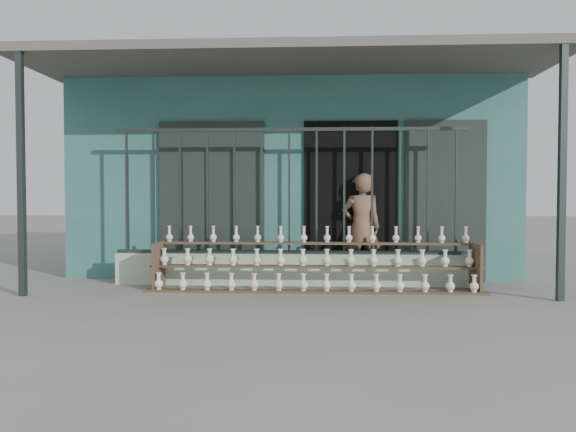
{
  "coord_description": "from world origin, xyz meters",
  "views": [
    {
      "loc": [
        0.4,
        -6.68,
        1.27
      ],
      "look_at": [
        0.0,
        1.0,
        1.0
      ],
      "focal_mm": 35.0,
      "sensor_mm": 36.0,
      "label": 1
    }
  ],
  "objects": [
    {
      "name": "security_fence",
      "position": [
        -0.0,
        1.3,
        1.35
      ],
      "size": [
        5.0,
        0.04,
        1.8
      ],
      "color": "#283330",
      "rests_on": "parapet_wall"
    },
    {
      "name": "shelf_rack",
      "position": [
        0.37,
        0.88,
        0.36
      ],
      "size": [
        4.5,
        0.68,
        0.85
      ],
      "color": "brown",
      "rests_on": "ground"
    },
    {
      "name": "elderly_woman",
      "position": [
        1.06,
        1.66,
        0.81
      ],
      "size": [
        0.64,
        0.47,
        1.61
      ],
      "primitive_type": "imported",
      "rotation": [
        0.0,
        0.0,
        3.3
      ],
      "color": "brown",
      "rests_on": "ground"
    },
    {
      "name": "workshop_building",
      "position": [
        0.0,
        4.23,
        1.62
      ],
      "size": [
        7.4,
        6.6,
        3.21
      ],
      "color": "#316960",
      "rests_on": "ground"
    },
    {
      "name": "parapet_wall",
      "position": [
        0.0,
        1.3,
        0.23
      ],
      "size": [
        5.0,
        0.2,
        0.45
      ],
      "primitive_type": "cube",
      "color": "#B0CBAE",
      "rests_on": "ground"
    },
    {
      "name": "ground",
      "position": [
        0.0,
        0.0,
        0.0
      ],
      "size": [
        60.0,
        60.0,
        0.0
      ],
      "primitive_type": "plane",
      "color": "slate"
    }
  ]
}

